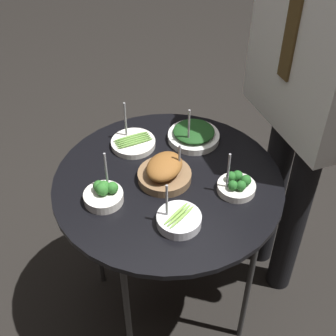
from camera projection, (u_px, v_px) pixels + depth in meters
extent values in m
plane|color=black|center=(168.00, 305.00, 1.91)|extent=(8.00, 8.00, 0.00)
cylinder|color=black|center=(168.00, 182.00, 1.46)|extent=(0.72, 0.72, 0.02)
cylinder|color=#2D2D2D|center=(128.00, 323.00, 1.48)|extent=(0.02, 0.02, 0.68)
cylinder|color=#2D2D2D|center=(95.00, 227.00, 1.78)|extent=(0.02, 0.02, 0.68)
cylinder|color=#2D2D2D|center=(249.00, 282.00, 1.59)|extent=(0.02, 0.02, 0.68)
cylinder|color=#2D2D2D|center=(199.00, 198.00, 1.90)|extent=(0.02, 0.02, 0.68)
cylinder|color=brown|center=(164.00, 176.00, 1.44)|extent=(0.17, 0.17, 0.03)
ellipsoid|color=brown|center=(164.00, 166.00, 1.42)|extent=(0.17, 0.17, 0.05)
cylinder|color=#939399|center=(179.00, 161.00, 1.42)|extent=(0.01, 0.01, 0.13)
cylinder|color=silver|center=(133.00, 143.00, 1.57)|extent=(0.15, 0.15, 0.02)
ellipsoid|color=#5B8938|center=(135.00, 143.00, 1.55)|extent=(0.02, 0.13, 0.01)
ellipsoid|color=#5B8938|center=(134.00, 142.00, 1.55)|extent=(0.02, 0.13, 0.01)
ellipsoid|color=#5B8938|center=(133.00, 140.00, 1.56)|extent=(0.02, 0.13, 0.01)
ellipsoid|color=#5B8938|center=(132.00, 138.00, 1.57)|extent=(0.02, 0.13, 0.01)
ellipsoid|color=#5B8938|center=(131.00, 136.00, 1.57)|extent=(0.02, 0.13, 0.01)
cylinder|color=#939399|center=(126.00, 122.00, 1.55)|extent=(0.01, 0.01, 0.15)
cylinder|color=silver|center=(236.00, 188.00, 1.41)|extent=(0.12, 0.12, 0.02)
sphere|color=#236023|center=(241.00, 186.00, 1.37)|extent=(0.03, 0.03, 0.03)
sphere|color=#236023|center=(246.00, 180.00, 1.39)|extent=(0.03, 0.03, 0.03)
sphere|color=#236023|center=(238.00, 175.00, 1.41)|extent=(0.03, 0.03, 0.03)
sphere|color=#236023|center=(231.00, 176.00, 1.40)|extent=(0.03, 0.03, 0.03)
sphere|color=#236023|center=(233.00, 185.00, 1.37)|extent=(0.03, 0.03, 0.03)
cylinder|color=#939399|center=(228.00, 174.00, 1.36)|extent=(0.01, 0.01, 0.15)
cylinder|color=silver|center=(104.00, 197.00, 1.37)|extent=(0.12, 0.12, 0.03)
sphere|color=#2D7028|center=(103.00, 190.00, 1.35)|extent=(0.04, 0.04, 0.04)
sphere|color=#2D7028|center=(112.00, 188.00, 1.36)|extent=(0.04, 0.04, 0.04)
sphere|color=#2D7028|center=(104.00, 187.00, 1.35)|extent=(0.04, 0.04, 0.04)
sphere|color=#2D7028|center=(99.00, 186.00, 1.36)|extent=(0.03, 0.03, 0.03)
sphere|color=#2D7028|center=(102.00, 189.00, 1.35)|extent=(0.04, 0.04, 0.04)
cylinder|color=#939399|center=(107.00, 174.00, 1.35)|extent=(0.01, 0.01, 0.16)
cylinder|color=silver|center=(179.00, 220.00, 1.30)|extent=(0.13, 0.13, 0.03)
ellipsoid|color=#7AA847|center=(182.00, 217.00, 1.29)|extent=(0.06, 0.10, 0.01)
ellipsoid|color=#7AA847|center=(179.00, 215.00, 1.29)|extent=(0.06, 0.10, 0.01)
ellipsoid|color=#7AA847|center=(176.00, 213.00, 1.30)|extent=(0.06, 0.10, 0.01)
cylinder|color=#939399|center=(167.00, 204.00, 1.27)|extent=(0.01, 0.01, 0.14)
cylinder|color=white|center=(194.00, 137.00, 1.59)|extent=(0.18, 0.18, 0.02)
ellipsoid|color=#194219|center=(194.00, 131.00, 1.58)|extent=(0.14, 0.14, 0.03)
cylinder|color=#939399|center=(189.00, 129.00, 1.52)|extent=(0.01, 0.01, 0.15)
cylinder|color=black|center=(273.00, 191.00, 1.86)|extent=(0.10, 0.10, 0.78)
cylinder|color=black|center=(294.00, 218.00, 1.75)|extent=(0.10, 0.10, 0.78)
cube|color=silver|center=(322.00, 39.00, 1.35)|extent=(0.44, 0.21, 0.59)
cube|color=#4C3819|center=(293.00, 21.00, 1.27)|extent=(0.05, 0.01, 0.35)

